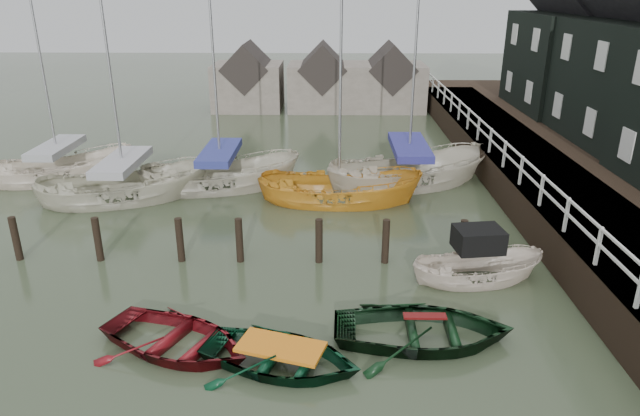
{
  "coord_description": "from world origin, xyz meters",
  "views": [
    {
      "loc": [
        1.51,
        -12.56,
        7.87
      ],
      "look_at": [
        1.21,
        3.92,
        1.4
      ],
      "focal_mm": 32.0,
      "sensor_mm": 36.0,
      "label": 1
    }
  ],
  "objects_px": {
    "motorboat": "(476,277)",
    "sailboat_b": "(222,186)",
    "sailboat_c": "(339,201)",
    "rowboat_red": "(177,349)",
    "rowboat_dkgreen": "(423,341)",
    "sailboat_e": "(62,178)",
    "rowboat_green": "(281,366)",
    "sailboat_d": "(408,183)",
    "sailboat_a": "(127,198)"
  },
  "relations": [
    {
      "from": "rowboat_red",
      "to": "sailboat_c",
      "type": "xyz_separation_m",
      "value": [
        3.88,
        9.74,
        0.01
      ]
    },
    {
      "from": "sailboat_a",
      "to": "sailboat_e",
      "type": "xyz_separation_m",
      "value": [
        -3.64,
        2.36,
        -0.0
      ]
    },
    {
      "from": "sailboat_b",
      "to": "sailboat_c",
      "type": "relative_size",
      "value": 1.14
    },
    {
      "from": "rowboat_green",
      "to": "sailboat_a",
      "type": "relative_size",
      "value": 0.31
    },
    {
      "from": "sailboat_e",
      "to": "sailboat_a",
      "type": "bearing_deg",
      "value": -144.1
    },
    {
      "from": "rowboat_dkgreen",
      "to": "sailboat_c",
      "type": "bearing_deg",
      "value": 12.75
    },
    {
      "from": "rowboat_dkgreen",
      "to": "sailboat_a",
      "type": "xyz_separation_m",
      "value": [
        -10.23,
        9.4,
        0.06
      ]
    },
    {
      "from": "rowboat_green",
      "to": "sailboat_d",
      "type": "bearing_deg",
      "value": -2.2
    },
    {
      "from": "sailboat_c",
      "to": "sailboat_e",
      "type": "xyz_separation_m",
      "value": [
        -11.99,
        2.45,
        0.05
      ]
    },
    {
      "from": "sailboat_e",
      "to": "rowboat_green",
      "type": "bearing_deg",
      "value": -161.49
    },
    {
      "from": "rowboat_red",
      "to": "rowboat_green",
      "type": "relative_size",
      "value": 1.04
    },
    {
      "from": "sailboat_e",
      "to": "rowboat_dkgreen",
      "type": "bearing_deg",
      "value": -151.4
    },
    {
      "from": "sailboat_d",
      "to": "rowboat_red",
      "type": "bearing_deg",
      "value": 132.7
    },
    {
      "from": "rowboat_dkgreen",
      "to": "sailboat_a",
      "type": "relative_size",
      "value": 0.36
    },
    {
      "from": "sailboat_a",
      "to": "sailboat_b",
      "type": "bearing_deg",
      "value": -86.53
    },
    {
      "from": "sailboat_c",
      "to": "sailboat_d",
      "type": "height_order",
      "value": "sailboat_d"
    },
    {
      "from": "sailboat_b",
      "to": "sailboat_e",
      "type": "bearing_deg",
      "value": 68.94
    },
    {
      "from": "sailboat_a",
      "to": "sailboat_c",
      "type": "xyz_separation_m",
      "value": [
        8.36,
        -0.09,
        -0.05
      ]
    },
    {
      "from": "rowboat_dkgreen",
      "to": "sailboat_e",
      "type": "height_order",
      "value": "sailboat_e"
    },
    {
      "from": "rowboat_red",
      "to": "sailboat_a",
      "type": "xyz_separation_m",
      "value": [
        -4.48,
        9.83,
        0.06
      ]
    },
    {
      "from": "sailboat_a",
      "to": "sailboat_e",
      "type": "relative_size",
      "value": 1.26
    },
    {
      "from": "rowboat_dkgreen",
      "to": "sailboat_b",
      "type": "xyz_separation_m",
      "value": [
        -6.72,
        10.83,
        0.06
      ]
    },
    {
      "from": "sailboat_a",
      "to": "sailboat_c",
      "type": "height_order",
      "value": "sailboat_a"
    },
    {
      "from": "motorboat",
      "to": "sailboat_b",
      "type": "relative_size",
      "value": 0.33
    },
    {
      "from": "sailboat_c",
      "to": "rowboat_red",
      "type": "bearing_deg",
      "value": 161.2
    },
    {
      "from": "rowboat_green",
      "to": "sailboat_c",
      "type": "distance_m",
      "value": 10.43
    },
    {
      "from": "rowboat_dkgreen",
      "to": "sailboat_e",
      "type": "distance_m",
      "value": 18.18
    },
    {
      "from": "rowboat_red",
      "to": "sailboat_b",
      "type": "relative_size",
      "value": 0.31
    },
    {
      "from": "sailboat_b",
      "to": "sailboat_c",
      "type": "distance_m",
      "value": 5.08
    },
    {
      "from": "rowboat_green",
      "to": "sailboat_a",
      "type": "distance_m",
      "value": 12.52
    },
    {
      "from": "sailboat_c",
      "to": "sailboat_d",
      "type": "bearing_deg",
      "value": -52.2
    },
    {
      "from": "rowboat_green",
      "to": "sailboat_e",
      "type": "relative_size",
      "value": 0.39
    },
    {
      "from": "rowboat_dkgreen",
      "to": "sailboat_d",
      "type": "relative_size",
      "value": 0.35
    },
    {
      "from": "rowboat_dkgreen",
      "to": "sailboat_a",
      "type": "bearing_deg",
      "value": 48.81
    },
    {
      "from": "rowboat_red",
      "to": "rowboat_green",
      "type": "distance_m",
      "value": 2.53
    },
    {
      "from": "sailboat_a",
      "to": "rowboat_red",
      "type": "bearing_deg",
      "value": -174.22
    },
    {
      "from": "rowboat_red",
      "to": "rowboat_dkgreen",
      "type": "distance_m",
      "value": 5.77
    },
    {
      "from": "sailboat_e",
      "to": "sailboat_c",
      "type": "bearing_deg",
      "value": -122.64
    },
    {
      "from": "motorboat",
      "to": "sailboat_b",
      "type": "distance_m",
      "value": 11.69
    },
    {
      "from": "sailboat_d",
      "to": "rowboat_dkgreen",
      "type": "bearing_deg",
      "value": 157.4
    },
    {
      "from": "sailboat_c",
      "to": "sailboat_b",
      "type": "bearing_deg",
      "value": 75.53
    },
    {
      "from": "motorboat",
      "to": "sailboat_d",
      "type": "xyz_separation_m",
      "value": [
        -0.9,
        8.35,
        -0.06
      ]
    },
    {
      "from": "sailboat_c",
      "to": "motorboat",
      "type": "bearing_deg",
      "value": -145.9
    },
    {
      "from": "sailboat_c",
      "to": "sailboat_d",
      "type": "relative_size",
      "value": 0.88
    },
    {
      "from": "rowboat_green",
      "to": "sailboat_b",
      "type": "relative_size",
      "value": 0.3
    },
    {
      "from": "sailboat_d",
      "to": "sailboat_a",
      "type": "bearing_deg",
      "value": 82.51
    },
    {
      "from": "sailboat_b",
      "to": "sailboat_e",
      "type": "relative_size",
      "value": 1.29
    },
    {
      "from": "sailboat_b",
      "to": "sailboat_c",
      "type": "xyz_separation_m",
      "value": [
        4.85,
        -1.52,
        -0.05
      ]
    },
    {
      "from": "sailboat_b",
      "to": "sailboat_d",
      "type": "bearing_deg",
      "value": -99.78
    },
    {
      "from": "rowboat_green",
      "to": "sailboat_c",
      "type": "bearing_deg",
      "value": 9.33
    }
  ]
}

